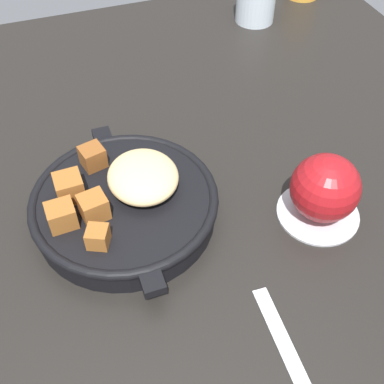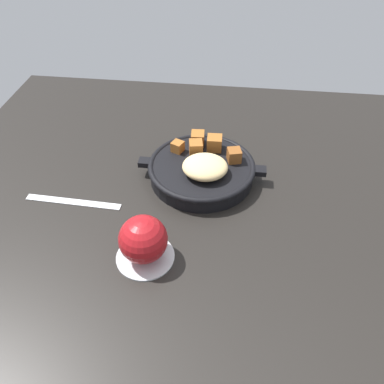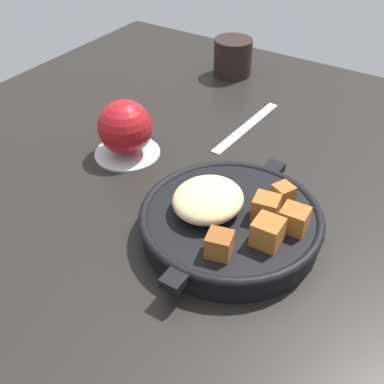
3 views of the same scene
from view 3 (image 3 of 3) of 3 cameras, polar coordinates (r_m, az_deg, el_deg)
ground_plane at (r=66.95cm, az=-1.34°, el=-2.29°), size 111.49×102.41×2.40cm
cast_iron_skillet at (r=59.98cm, az=4.46°, el=-3.30°), size 27.03×22.73×6.94cm
saucer_plate at (r=76.78cm, az=-7.59°, el=4.66°), size 10.24×10.24×0.60cm
red_apple at (r=74.44cm, az=-7.87°, el=7.54°), size 8.33×8.33×8.33cm
butter_knife at (r=83.58cm, az=6.42°, el=7.66°), size 19.73×2.36×0.36cm
coffee_mug_dark at (r=101.10cm, az=4.81°, el=15.51°), size 7.60×7.60×7.25cm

